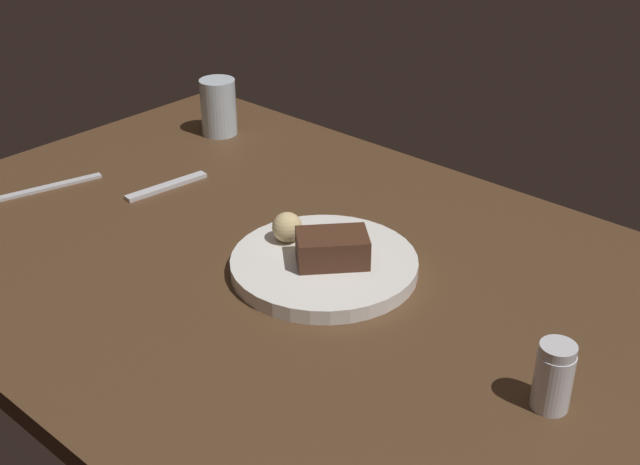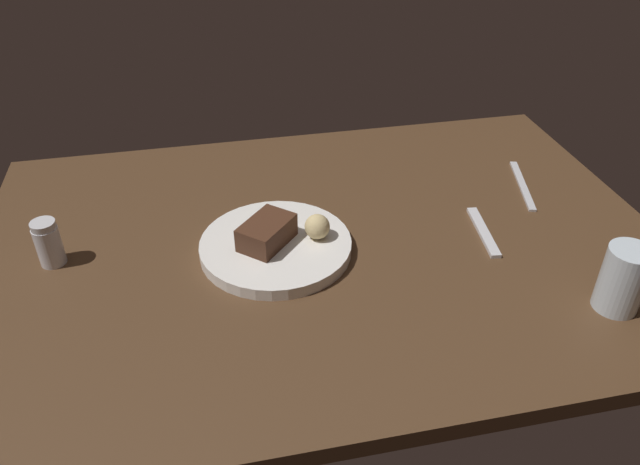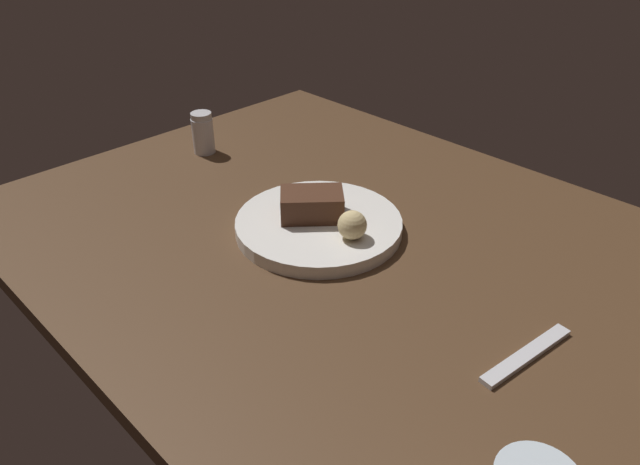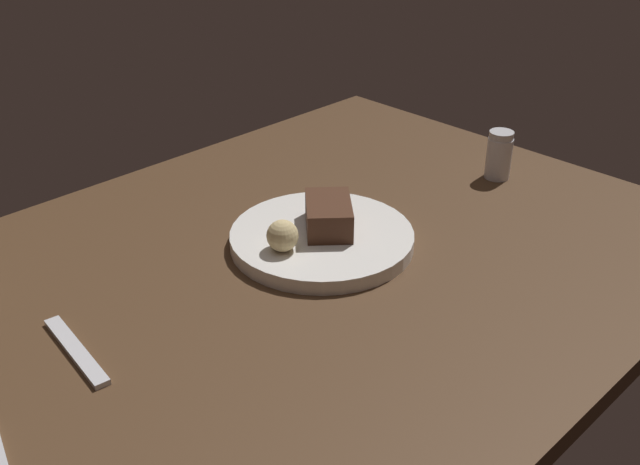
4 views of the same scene
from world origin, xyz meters
TOP-DOWN VIEW (x-y plane):
  - dining_table at (0.00, 0.00)cm, footprint 120.00×84.00cm
  - dessert_plate at (8.90, 1.55)cm, footprint 26.02×26.02cm
  - chocolate_cake_slice at (10.32, 1.62)cm, footprint 11.14×11.39cm
  - bread_roll at (1.67, 1.78)cm, footprint 4.35×4.35cm
  - salt_shaker at (45.94, -3.08)cm, footprint 4.22×4.22cm
  - water_glass at (-39.82, 26.21)cm, footprint 6.74×6.74cm
  - dessert_spoon at (-28.36, 3.89)cm, footprint 3.66×15.11cm
  - butter_knife at (-43.03, -9.89)cm, footprint 6.39×18.69cm

SIDE VIEW (x-z plane):
  - dining_table at x=0.00cm, z-range 0.00..3.00cm
  - butter_knife at x=-43.03cm, z-range 3.00..3.50cm
  - dessert_spoon at x=-28.36cm, z-range 3.00..3.70cm
  - dessert_plate at x=8.90cm, z-range 3.00..5.12cm
  - salt_shaker at x=45.94cm, z-range 2.95..11.13cm
  - chocolate_cake_slice at x=10.32cm, z-range 5.12..9.34cm
  - bread_roll at x=1.67cm, z-range 5.12..9.47cm
  - water_glass at x=-39.82cm, z-range 3.00..13.68cm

